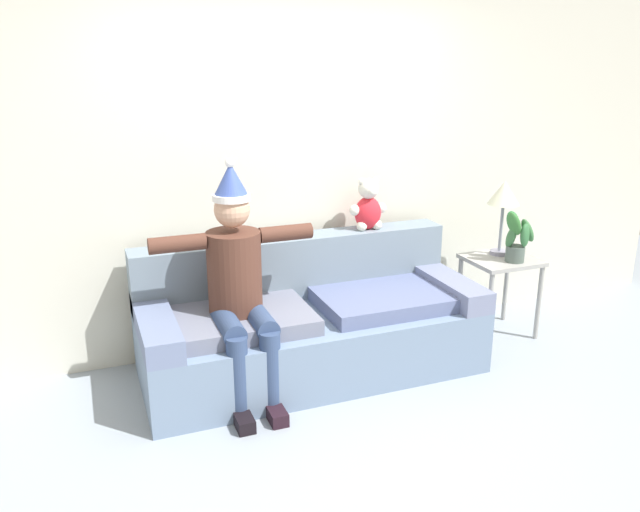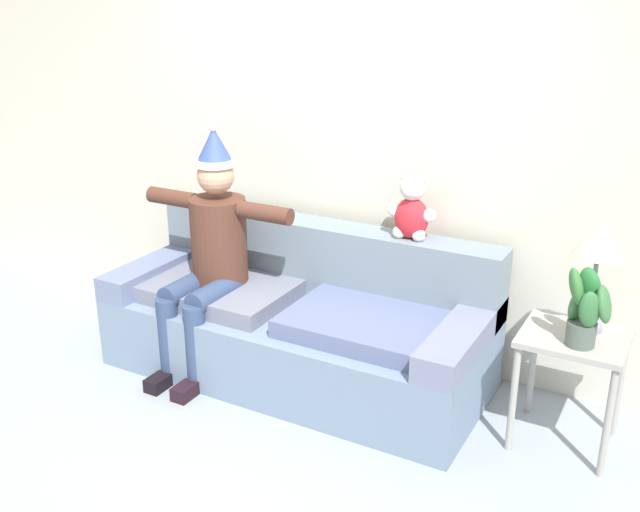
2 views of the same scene
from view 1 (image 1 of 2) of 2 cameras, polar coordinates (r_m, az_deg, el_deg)
name	(u,v)px [view 1 (image 1 of 2)]	position (r m, az deg, el deg)	size (l,w,h in m)	color
ground_plane	(371,444)	(3.70, 4.65, -16.60)	(10.00, 10.00, 0.00)	#8F9AA6
back_wall	(282,163)	(4.57, -3.48, 8.34)	(7.00, 0.10, 2.70)	beige
couch	(309,323)	(4.36, -1.02, -6.08)	(2.27, 0.94, 0.87)	slate
person_seated	(238,281)	(3.90, -7.38, -2.28)	(1.02, 0.77, 1.51)	#512F24
teddy_bear	(368,206)	(4.60, 4.38, 4.50)	(0.29, 0.17, 0.38)	red
side_table	(500,272)	(5.02, 15.99, -1.37)	(0.51, 0.46, 0.62)	#9D9C98
table_lamp	(504,197)	(4.98, 16.28, 5.17)	(0.24, 0.24, 0.58)	gray
potted_plant	(517,237)	(4.89, 17.39, 1.64)	(0.26, 0.21, 0.40)	#4D5D55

